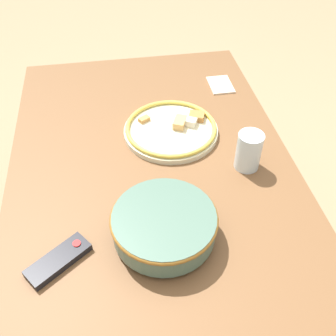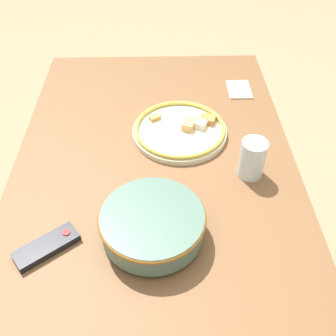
{
  "view_description": "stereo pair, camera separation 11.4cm",
  "coord_description": "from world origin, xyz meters",
  "px_view_note": "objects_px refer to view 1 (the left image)",
  "views": [
    {
      "loc": [
        -0.77,
        0.1,
        1.54
      ],
      "look_at": [
        0.04,
        -0.04,
        0.75
      ],
      "focal_mm": 42.0,
      "sensor_mm": 36.0,
      "label": 1
    },
    {
      "loc": [
        -0.78,
        -0.02,
        1.54
      ],
      "look_at": [
        0.04,
        -0.04,
        0.75
      ],
      "focal_mm": 42.0,
      "sensor_mm": 36.0,
      "label": 2
    }
  ],
  "objects_px": {
    "noodle_bowl": "(164,225)",
    "drinking_glass": "(249,151)",
    "tv_remote": "(59,260)",
    "food_plate": "(172,129)"
  },
  "relations": [
    {
      "from": "tv_remote",
      "to": "drinking_glass",
      "type": "xyz_separation_m",
      "value": [
        0.25,
        -0.55,
        0.05
      ]
    },
    {
      "from": "drinking_glass",
      "to": "noodle_bowl",
      "type": "bearing_deg",
      "value": 127.3
    },
    {
      "from": "noodle_bowl",
      "to": "drinking_glass",
      "type": "relative_size",
      "value": 2.22
    },
    {
      "from": "noodle_bowl",
      "to": "tv_remote",
      "type": "relative_size",
      "value": 1.63
    },
    {
      "from": "food_plate",
      "to": "drinking_glass",
      "type": "relative_size",
      "value": 2.6
    },
    {
      "from": "food_plate",
      "to": "drinking_glass",
      "type": "bearing_deg",
      "value": -134.61
    },
    {
      "from": "food_plate",
      "to": "tv_remote",
      "type": "relative_size",
      "value": 1.9
    },
    {
      "from": "noodle_bowl",
      "to": "drinking_glass",
      "type": "bearing_deg",
      "value": -52.7
    },
    {
      "from": "food_plate",
      "to": "noodle_bowl",
      "type": "bearing_deg",
      "value": 167.67
    },
    {
      "from": "noodle_bowl",
      "to": "food_plate",
      "type": "relative_size",
      "value": 0.85
    }
  ]
}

